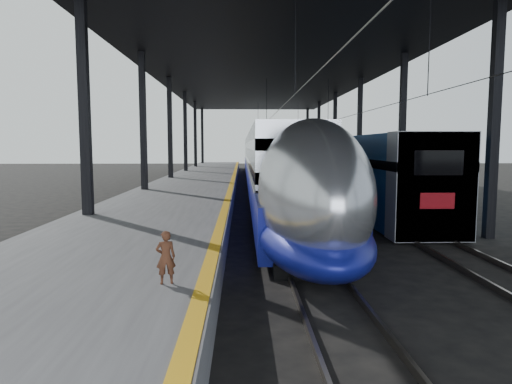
{
  "coord_description": "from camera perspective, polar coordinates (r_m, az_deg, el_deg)",
  "views": [
    {
      "loc": [
        0.02,
        -12.22,
        3.59
      ],
      "look_at": [
        0.49,
        3.31,
        2.0
      ],
      "focal_mm": 32.0,
      "sensor_mm": 36.0,
      "label": 1
    }
  ],
  "objects": [
    {
      "name": "ground",
      "position": [
        12.74,
        -1.77,
        -10.53
      ],
      "size": [
        160.0,
        160.0,
        0.0
      ],
      "primitive_type": "plane",
      "color": "black",
      "rests_on": "ground"
    },
    {
      "name": "platform",
      "position": [
        32.56,
        -7.93,
        0.33
      ],
      "size": [
        6.0,
        80.0,
        1.0
      ],
      "primitive_type": "cube",
      "color": "#4C4C4F",
      "rests_on": "ground"
    },
    {
      "name": "yellow_strip",
      "position": [
        32.33,
        -3.0,
        1.24
      ],
      "size": [
        0.3,
        80.0,
        0.01
      ],
      "primitive_type": "cube",
      "color": "gold",
      "rests_on": "platform"
    },
    {
      "name": "rails",
      "position": [
        32.72,
        6.15,
        -0.36
      ],
      "size": [
        6.52,
        80.0,
        0.16
      ],
      "color": "slate",
      "rests_on": "ground"
    },
    {
      "name": "canopy",
      "position": [
        32.75,
        1.65,
        15.54
      ],
      "size": [
        18.0,
        75.0,
        9.47
      ],
      "color": "black",
      "rests_on": "ground"
    },
    {
      "name": "tgv_train",
      "position": [
        40.68,
        1.06,
        3.74
      ],
      "size": [
        3.15,
        65.2,
        4.51
      ],
      "color": "#A9ACB0",
      "rests_on": "ground"
    },
    {
      "name": "second_train",
      "position": [
        43.9,
        7.44,
        3.81
      ],
      "size": [
        2.98,
        56.05,
        4.1
      ],
      "color": "navy",
      "rests_on": "ground"
    },
    {
      "name": "child",
      "position": [
        8.77,
        -11.22,
        -8.01
      ],
      "size": [
        0.42,
        0.33,
        1.01
      ],
      "primitive_type": "imported",
      "rotation": [
        0.0,
        0.0,
        3.39
      ],
      "color": "#4A2818",
      "rests_on": "platform"
    }
  ]
}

